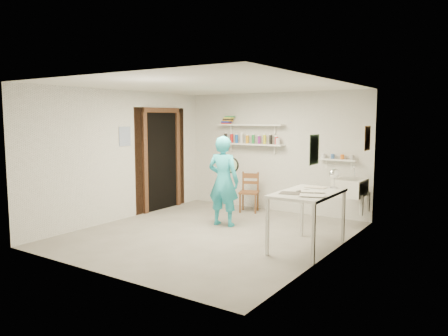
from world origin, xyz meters
The scene contains 27 objects.
floor centered at (0.00, 0.00, -0.01)m, with size 4.00×4.50×0.02m, color slate.
ceiling centered at (0.00, 0.00, 2.41)m, with size 4.00×4.50×0.02m, color silver.
wall_back centered at (0.00, 2.26, 1.20)m, with size 4.00×0.02×2.40m, color silver.
wall_front centered at (0.00, -2.26, 1.20)m, with size 4.00×0.02×2.40m, color silver.
wall_left centered at (-2.01, 0.00, 1.20)m, with size 0.02×4.50×2.40m, color silver.
wall_right centered at (2.01, 0.00, 1.20)m, with size 0.02×4.50×2.40m, color silver.
doorway_recess centered at (-1.99, 1.05, 1.00)m, with size 0.02×0.90×2.00m, color black.
corridor_box centered at (-2.70, 1.05, 1.05)m, with size 1.40×1.50×2.10m, color brown.
door_lintel centered at (-1.97, 1.05, 2.05)m, with size 0.06×1.05×0.10m, color brown.
door_jamb_near centered at (-1.97, 0.55, 1.00)m, with size 0.06×0.10×2.00m, color brown.
door_jamb_far centered at (-1.97, 1.55, 1.00)m, with size 0.06×0.10×2.00m, color brown.
shelf_lower centered at (-0.50, 2.13, 1.35)m, with size 1.50×0.22×0.03m, color white.
shelf_upper centered at (-0.50, 2.13, 1.75)m, with size 1.50×0.22×0.03m, color white.
ledge_shelf centered at (1.35, 2.17, 1.12)m, with size 0.70×0.14×0.03m, color white.
poster_left centered at (-1.99, 0.05, 1.55)m, with size 0.01×0.28×0.36m, color #334C7F.
poster_right_a centered at (1.99, 1.80, 1.55)m, with size 0.01×0.34×0.42m, color #995933.
poster_right_b centered at (1.99, -0.55, 1.50)m, with size 0.01×0.30×0.38m, color #3F724C.
belfast_sink centered at (1.75, 1.70, 0.70)m, with size 0.48×0.60×0.30m, color white.
man centered at (-0.14, 0.59, 0.79)m, with size 0.58×0.38×1.58m, color #28B1C8.
wall_clock centered at (-0.12, 0.81, 1.06)m, with size 0.28×0.28×0.04m, color beige.
wooden_chair centered at (-0.33, 1.81, 0.40)m, with size 0.37×0.35×0.79m, color brown.
work_table centered at (1.64, 0.11, 0.42)m, with size 0.75×1.26×0.84m, color silver.
desk_lamp centered at (1.85, 0.61, 1.06)m, with size 0.16×0.16×0.16m, color silver.
spray_cans centered at (-0.50, 2.13, 1.45)m, with size 1.32×0.06×0.17m.
book_stack centered at (-1.05, 2.13, 1.85)m, with size 0.28×0.14×0.17m.
ledge_pots centered at (1.35, 2.17, 1.18)m, with size 0.48×0.07×0.09m.
papers centered at (1.64, 0.11, 0.85)m, with size 0.30×0.22×0.02m.
Camera 1 is at (4.06, -5.70, 1.89)m, focal length 35.00 mm.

